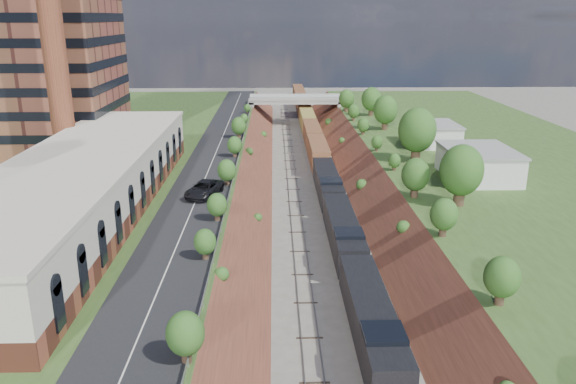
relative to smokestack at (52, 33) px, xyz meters
name	(u,v)px	position (x,y,z in m)	size (l,w,h in m)	color
platform_left	(99,182)	(3.00, 4.00, -22.50)	(44.00, 180.00, 5.00)	#344F20
platform_right	(517,179)	(69.00, 4.00, -22.50)	(44.00, 180.00, 5.00)	#344F20
embankment_left	(241,196)	(25.00, 4.00, -25.00)	(7.07, 180.00, 7.07)	brown
embankment_right	(379,195)	(47.00, 4.00, -25.00)	(7.07, 180.00, 7.07)	brown
rail_left_track	(293,195)	(33.40, 4.00, -24.91)	(1.58, 180.00, 0.18)	gray
rail_right_track	(326,195)	(38.60, 4.00, -24.91)	(1.58, 180.00, 0.18)	gray
road	(211,165)	(20.50, 4.00, -19.95)	(8.00, 180.00, 0.10)	black
guardrail	(237,162)	(24.60, 3.80, -19.45)	(0.10, 171.00, 0.70)	#99999E
commercial_building	(81,185)	(8.00, -18.00, -16.49)	(14.30, 62.30, 7.00)	brown
smokestack	(52,33)	(0.00, 0.00, 0.00)	(3.20, 3.20, 40.00)	brown
overpass	(295,105)	(36.00, 66.00, -20.08)	(24.50, 8.30, 7.40)	gray
white_building_near	(478,164)	(59.50, -4.00, -18.00)	(9.00, 12.00, 4.00)	silver
white_building_far	(433,135)	(59.00, 18.00, -18.20)	(8.00, 10.00, 3.60)	silver
tree_right_large	(461,171)	(53.00, -16.00, -15.62)	(5.25, 5.25, 7.61)	#473323
tree_left_crest	(204,260)	(24.20, -36.00, -17.96)	(2.45, 2.45, 3.55)	#473323
freight_train	(313,136)	(38.60, 36.86, -22.27)	(3.25, 164.91, 4.80)	black
suv	(204,189)	(21.35, -11.89, -18.94)	(3.19, 6.92, 1.92)	black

